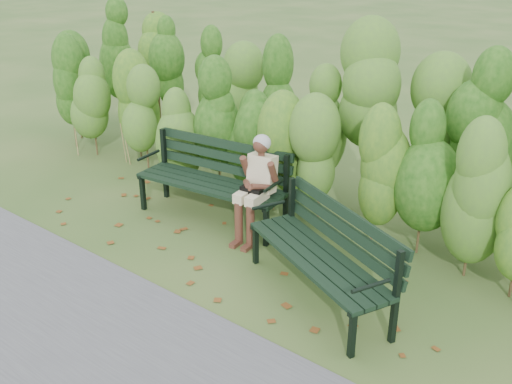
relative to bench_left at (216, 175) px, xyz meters
The scene contains 7 objects.
ground 1.35m from the bench_left, 36.90° to the right, with size 80.00×80.00×0.00m, color #2D4F1C.
footpath 3.14m from the bench_left, 71.69° to the right, with size 60.00×2.50×0.01m, color #474749.
hedge_band 1.63m from the bench_left, 49.49° to the left, with size 11.04×1.67×2.42m.
leaf_litter 1.78m from the bench_left, 31.07° to the right, with size 5.87×2.21×0.01m.
bench_left is the anchor object (origin of this frame).
bench_right 2.26m from the bench_left, 18.07° to the right, with size 2.02×1.36×0.97m.
seated_woman 0.78m from the bench_left, ahead, with size 0.49×0.72×1.29m.
Camera 1 is at (3.91, -4.56, 3.54)m, focal length 42.00 mm.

